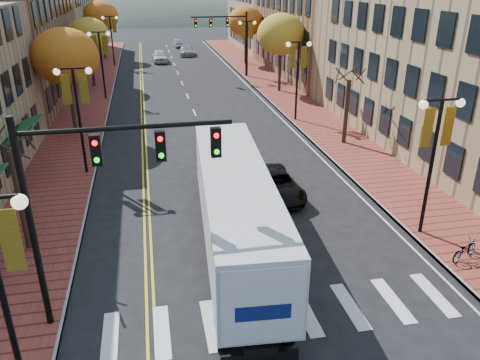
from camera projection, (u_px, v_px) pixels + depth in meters
ground at (298, 360)px, 13.80m from camera, size 200.00×200.00×0.00m
sidewalk_left at (88, 104)px, 41.37m from camera, size 4.00×85.00×0.15m
sidewalk_right at (283, 95)px, 44.62m from camera, size 4.00×85.00×0.15m
building_left_far at (42, 22)px, 63.68m from camera, size 12.00×26.00×9.50m
building_right_mid at (342, 29)px, 52.92m from camera, size 15.00×24.00×10.00m
building_right_far at (287, 11)px, 72.50m from camera, size 15.00×20.00×11.00m
tree_left_a at (21, 201)px, 18.47m from camera, size 0.28×0.28×4.20m
tree_left_b at (65, 57)px, 31.58m from camera, size 4.48×4.48×7.21m
tree_left_c at (88, 36)px, 46.12m from camera, size 4.16×4.16×6.69m
tree_left_d at (101, 16)px, 62.09m from camera, size 4.61×4.61×7.42m
tree_right_b at (346, 112)px, 30.72m from camera, size 0.28×0.28×4.20m
tree_right_c at (281, 34)px, 43.83m from camera, size 4.48×4.48×7.21m
tree_right_d at (245, 22)px, 58.28m from camera, size 4.35×4.35×7.00m
lamp_left_b at (77, 100)px, 25.12m from camera, size 1.96×0.36×6.05m
lamp_left_c at (101, 52)px, 41.30m from camera, size 1.96×0.36×6.05m
lamp_left_d at (111, 31)px, 57.49m from camera, size 1.96×0.36×6.05m
lamp_right_a at (435, 142)px, 18.84m from camera, size 1.96×0.36×6.05m
lamp_right_b at (298, 66)px, 35.02m from camera, size 1.96×0.36×6.05m
lamp_right_c at (247, 38)px, 51.21m from camera, size 1.96×0.36×6.05m
traffic_mast_near at (94, 182)px, 13.54m from camera, size 6.10×0.35×7.00m
traffic_mast_far at (229, 32)px, 50.59m from camera, size 6.10×0.34×7.00m
semi_truck at (232, 195)px, 19.06m from camera, size 3.47×15.22×3.77m
black_suv at (275, 184)px, 23.90m from camera, size 2.37×4.82×1.32m
car_far_white at (160, 56)px, 61.84m from camera, size 2.05×4.67×1.56m
car_far_silver at (187, 50)px, 67.38m from camera, size 2.41×5.05×1.42m
car_far_oncoming at (178, 43)px, 75.08m from camera, size 1.64×3.95×1.27m
bicycle at (465, 249)px, 18.35m from camera, size 1.64×1.13×0.82m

